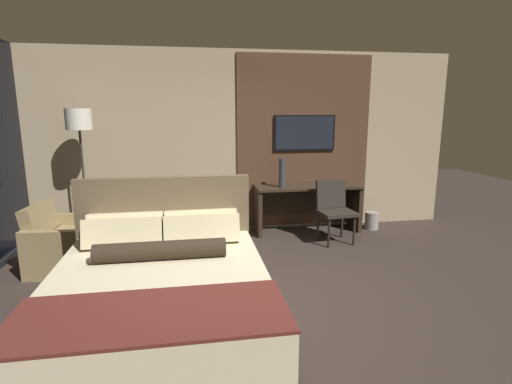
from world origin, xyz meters
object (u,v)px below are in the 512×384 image
Objects in this scene: desk_chair at (334,205)px; floor_lamp at (80,131)px; bed at (161,295)px; book at (332,184)px; armchair_by_window at (69,246)px; tv at (305,133)px; desk at (307,200)px; vase_tall at (282,173)px; waste_bin at (372,221)px.

desk_chair is 0.47× the size of floor_lamp.
bed is at bearing -64.93° from floor_lamp.
armchair_by_window is at bearing -166.55° from book.
desk_chair is at bearing 42.51° from bed.
desk_chair is (0.24, -0.75, -1.01)m from tv.
desk is 0.64m from vase_tall.
book is 0.87× the size of waste_bin.
floor_lamp reaches higher than desk.
floor_lamp reaches higher than vase_tall.
floor_lamp is 4.34× the size of vase_tall.
tv reaches higher than book.
bed is at bearing -128.00° from desk.
floor_lamp is at bearing -177.99° from vase_tall.
bed is at bearing -133.60° from book.
armchair_by_window is at bearing 125.13° from bed.
vase_tall reaches higher than desk_chair.
desk_chair is at bearing -5.39° from floor_lamp.
armchair_by_window is at bearing -168.77° from waste_bin.
book is (0.81, 0.03, -0.21)m from vase_tall.
book is (0.14, 0.46, 0.22)m from desk_chair.
desk_chair is 3.68m from floor_lamp.
book is (3.69, 0.88, 0.49)m from armchair_by_window.
waste_bin is at bearing -0.99° from book.
floor_lamp reaches higher than armchair_by_window.
floor_lamp is 7.85× the size of book.
waste_bin is (1.51, 0.02, -0.83)m from vase_tall.
waste_bin is (4.39, 0.87, -0.13)m from armchair_by_window.
book is at bearing -71.50° from armchair_by_window.
desk is 5.89× the size of waste_bin.
floor_lamp is at bearing -178.01° from book.
tv is at bearing 164.01° from waste_bin.
floor_lamp is (0.05, 0.76, 1.35)m from armchair_by_window.
tv is 0.52× the size of floor_lamp.
bed is 4.93× the size of vase_tall.
waste_bin is at bearing -73.72° from armchair_by_window.
vase_tall is (-0.68, 0.43, 0.43)m from desk_chair.
bed is 3.13m from vase_tall.
tv is 1.28m from desk_chair.
vase_tall is (2.83, 0.10, -0.66)m from floor_lamp.
bed is at bearing -139.82° from armchair_by_window.
vase_tall reaches higher than book.
tv is 3.29m from floor_lamp.
floor_lamp is 3.74m from book.
bed is at bearing -125.88° from tv.
book is at bearing -12.02° from desk.
desk_chair is at bearing -151.83° from waste_bin.
desk_chair reaches higher than book.
armchair_by_window is (-3.31, -0.96, -0.23)m from desk.
floor_lamp reaches higher than book.
vase_tall is 0.84m from book.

